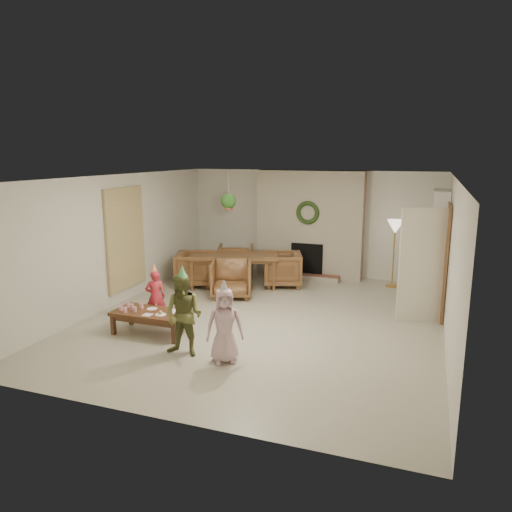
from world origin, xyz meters
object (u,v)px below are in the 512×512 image
at_px(coffee_table_top, 151,313).
at_px(dining_chair_left, 195,269).
at_px(dining_chair_near, 231,279).
at_px(child_pink, 224,325).
at_px(dining_table, 234,271).
at_px(child_plaid, 184,315).
at_px(child_red, 155,297).
at_px(dining_chair_far, 236,261).
at_px(dining_chair_right, 282,269).

bearing_deg(coffee_table_top, dining_chair_left, 103.03).
bearing_deg(dining_chair_near, child_pink, -88.25).
distance_m(dining_table, child_plaid, 3.82).
bearing_deg(dining_chair_near, child_red, -127.79).
relative_size(dining_chair_far, child_pink, 0.78).
distance_m(coffee_table_top, child_pink, 1.67).
relative_size(dining_chair_far, coffee_table_top, 0.68).
distance_m(dining_chair_far, dining_chair_right, 1.37).
bearing_deg(dining_chair_left, child_plaid, -174.72).
distance_m(dining_chair_left, coffee_table_top, 2.95).
relative_size(dining_table, dining_chair_far, 2.34).
bearing_deg(coffee_table_top, dining_chair_far, 92.05).
height_order(dining_table, child_pink, child_pink).
bearing_deg(dining_table, dining_chair_far, 90.00).
height_order(dining_chair_far, coffee_table_top, dining_chair_far).
distance_m(dining_chair_right, child_pink, 4.12).
bearing_deg(child_red, child_pink, 115.94).
xyz_separation_m(child_red, child_plaid, (1.11, -1.05, 0.13)).
distance_m(dining_chair_near, dining_chair_right, 1.37).
height_order(dining_chair_left, child_red, child_red).
xyz_separation_m(dining_table, dining_chair_left, (-0.81, -0.28, 0.04)).
bearing_deg(dining_chair_near, dining_chair_right, 38.66).
bearing_deg(child_red, dining_chair_left, -112.28).
bearing_deg(child_pink, dining_table, 80.79).
bearing_deg(dining_chair_right, dining_table, -90.00).
bearing_deg(dining_chair_near, dining_chair_left, 135.00).
distance_m(dining_chair_left, dining_chair_right, 1.93).
bearing_deg(child_pink, dining_chair_far, 80.54).
xyz_separation_m(dining_chair_right, child_red, (-1.37, -3.04, 0.09)).
bearing_deg(dining_chair_near, dining_table, 90.00).
height_order(dining_chair_right, child_pink, child_pink).
bearing_deg(child_pink, child_red, 119.21).
height_order(dining_chair_left, coffee_table_top, dining_chair_left).
height_order(dining_table, dining_chair_left, dining_chair_left).
relative_size(dining_chair_near, dining_chair_far, 1.00).
relative_size(dining_chair_right, child_red, 0.89).
bearing_deg(child_pink, child_plaid, 149.45).
height_order(dining_chair_right, child_plaid, child_plaid).
bearing_deg(child_red, dining_chair_right, -147.18).
relative_size(dining_chair_near, child_red, 0.89).
distance_m(coffee_table_top, child_plaid, 1.11).
bearing_deg(coffee_table_top, child_red, 112.92).
bearing_deg(dining_table, dining_chair_right, -0.00).
bearing_deg(child_red, dining_table, -130.49).
distance_m(dining_chair_near, coffee_table_top, 2.39).
height_order(coffee_table_top, child_red, child_red).
height_order(dining_table, child_plaid, child_plaid).
bearing_deg(dining_chair_far, child_pink, 91.13).
bearing_deg(dining_chair_right, dining_chair_near, -51.34).
height_order(dining_chair_near, dining_chair_far, same).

